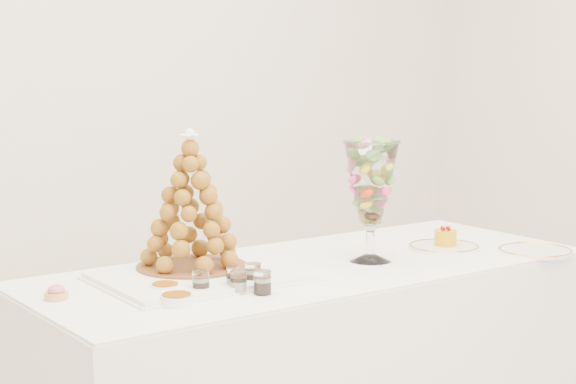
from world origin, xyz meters
TOP-DOWN VIEW (x-y plane):
  - buffet_table at (0.13, 0.19)m, footprint 1.86×0.83m
  - lace_tray at (-0.26, 0.20)m, footprint 0.58×0.44m
  - macaron_vase at (0.32, 0.14)m, footprint 0.18×0.18m
  - cake_plate at (0.64, 0.16)m, footprint 0.24×0.24m
  - spare_plate at (0.86, -0.05)m, footprint 0.25×0.25m
  - pink_tart at (-0.69, 0.21)m, footprint 0.06×0.06m
  - verrine_a at (-0.34, 0.05)m, footprint 0.06×0.06m
  - verrine_b at (-0.23, 0.05)m, footprint 0.06×0.06m
  - verrine_c at (-0.17, 0.06)m, footprint 0.05×0.05m
  - verrine_d at (-0.25, 0.01)m, footprint 0.05×0.05m
  - verrine_e at (-0.19, -0.04)m, footprint 0.06×0.06m
  - ramekin_back at (-0.42, 0.11)m, footprint 0.08×0.08m
  - ramekin_front at (-0.44, -0.02)m, footprint 0.09×0.09m
  - croquembouche at (-0.24, 0.29)m, footprint 0.35×0.35m
  - mousse_cake at (0.65, 0.16)m, footprint 0.08×0.08m

SIDE VIEW (x-z plane):
  - buffet_table at x=0.13m, z-range 0.00..0.69m
  - spare_plate at x=0.86m, z-range 0.69..0.70m
  - cake_plate at x=0.64m, z-range 0.69..0.70m
  - lace_tray at x=-0.26m, z-range 0.69..0.71m
  - ramekin_back at x=-0.42m, z-range 0.69..0.72m
  - ramekin_front at x=-0.44m, z-range 0.69..0.72m
  - pink_tart at x=-0.69m, z-range 0.69..0.73m
  - verrine_d at x=-0.25m, z-range 0.69..0.75m
  - verrine_b at x=-0.23m, z-range 0.69..0.76m
  - verrine_c at x=-0.17m, z-range 0.69..0.76m
  - verrine_a at x=-0.34m, z-range 0.69..0.76m
  - verrine_e at x=-0.19m, z-range 0.69..0.76m
  - mousse_cake at x=0.65m, z-range 0.70..0.76m
  - croquembouche at x=-0.24m, z-range 0.71..1.12m
  - macaron_vase at x=0.32m, z-range 0.75..1.13m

